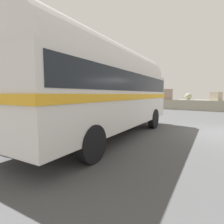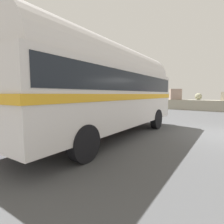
% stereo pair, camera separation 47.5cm
% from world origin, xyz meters
% --- Properties ---
extents(vintage_coach, '(3.47, 8.82, 3.70)m').
position_xyz_m(vintage_coach, '(-3.91, -3.30, 2.05)').
color(vintage_coach, black).
rests_on(vintage_coach, ground).
extents(second_coach, '(3.79, 8.86, 3.70)m').
position_xyz_m(second_coach, '(-7.96, -2.57, 2.05)').
color(second_coach, black).
rests_on(second_coach, ground).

